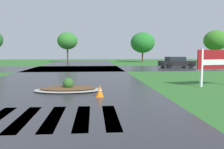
# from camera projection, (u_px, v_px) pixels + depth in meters

# --- Properties ---
(asphalt_roadway) EXTENTS (10.89, 80.00, 0.01)m
(asphalt_roadway) POSITION_uv_depth(u_px,v_px,m) (56.00, 88.00, 13.60)
(asphalt_roadway) COLOR #2B2B30
(asphalt_roadway) RESTS_ON ground
(asphalt_cross_road) EXTENTS (90.00, 9.80, 0.01)m
(asphalt_cross_road) POSITION_uv_depth(u_px,v_px,m) (76.00, 68.00, 28.90)
(asphalt_cross_road) COLOR #2B2B30
(asphalt_cross_road) RESTS_ON ground
(crosswalk_stripes) EXTENTS (5.85, 3.02, 0.01)m
(crosswalk_stripes) POSITION_uv_depth(u_px,v_px,m) (24.00, 118.00, 7.39)
(crosswalk_stripes) COLOR white
(crosswalk_stripes) RESTS_ON ground
(estate_billboard) EXTENTS (2.66, 0.75, 2.23)m
(estate_billboard) POSITION_uv_depth(u_px,v_px,m) (216.00, 61.00, 14.22)
(estate_billboard) COLOR white
(estate_billboard) RESTS_ON ground
(median_island) EXTENTS (3.59, 2.03, 0.68)m
(median_island) POSITION_uv_depth(u_px,v_px,m) (68.00, 88.00, 12.55)
(median_island) COLOR #9E9B93
(median_island) RESTS_ON ground
(car_white_sedan) EXTENTS (4.68, 2.61, 1.39)m
(car_white_sedan) POSITION_uv_depth(u_px,v_px,m) (176.00, 62.00, 30.90)
(car_white_sedan) COLOR black
(car_white_sedan) RESTS_ON ground
(traffic_cone) EXTENTS (0.36, 0.36, 0.57)m
(traffic_cone) POSITION_uv_depth(u_px,v_px,m) (100.00, 91.00, 10.85)
(traffic_cone) COLOR orange
(traffic_cone) RESTS_ON ground
(background_treeline) EXTENTS (46.88, 5.57, 6.18)m
(background_treeline) POSITION_uv_depth(u_px,v_px,m) (116.00, 41.00, 45.11)
(background_treeline) COLOR #4C3823
(background_treeline) RESTS_ON ground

